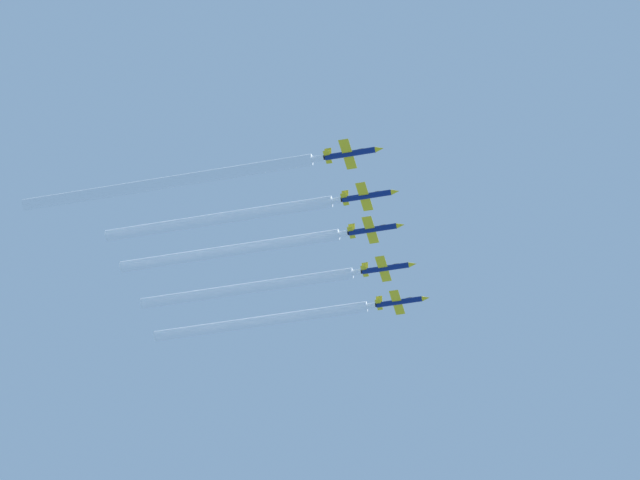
% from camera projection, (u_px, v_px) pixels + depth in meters
% --- Properties ---
extents(jet_far_left, '(8.57, 12.49, 3.00)m').
position_uv_depth(jet_far_left, '(401.00, 302.00, 353.67)').
color(jet_far_left, navy).
extents(jet_inner_left, '(8.57, 12.49, 3.00)m').
position_uv_depth(jet_inner_left, '(387.00, 268.00, 345.03)').
color(jet_inner_left, navy).
extents(jet_center, '(8.57, 12.49, 3.00)m').
position_uv_depth(jet_center, '(374.00, 229.00, 335.91)').
color(jet_center, navy).
extents(jet_inner_right, '(8.57, 12.49, 3.00)m').
position_uv_depth(jet_inner_right, '(368.00, 196.00, 327.78)').
color(jet_inner_right, navy).
extents(jet_far_right, '(8.57, 12.49, 3.00)m').
position_uv_depth(jet_far_right, '(352.00, 153.00, 318.54)').
color(jet_far_right, navy).
extents(smoke_trail_far_left, '(2.37, 51.03, 2.37)m').
position_uv_depth(smoke_trail_far_left, '(264.00, 321.00, 358.90)').
color(smoke_trail_far_left, white).
extents(smoke_trail_inner_left, '(2.37, 49.66, 2.37)m').
position_uv_depth(smoke_trail_inner_left, '(250.00, 288.00, 350.15)').
color(smoke_trail_inner_left, white).
extents(smoke_trail_center, '(2.37, 50.03, 2.37)m').
position_uv_depth(smoke_trail_center, '(233.00, 250.00, 341.06)').
color(smoke_trail_center, white).
extents(smoke_trail_inner_right, '(2.37, 50.61, 2.37)m').
position_uv_depth(smoke_trail_inner_right, '(222.00, 218.00, 332.98)').
color(smoke_trail_inner_right, white).
extents(smoke_trail_far_right, '(2.37, 63.49, 2.37)m').
position_uv_depth(smoke_trail_far_right, '(171.00, 182.00, 324.82)').
color(smoke_trail_far_right, white).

